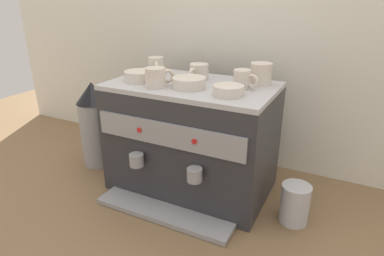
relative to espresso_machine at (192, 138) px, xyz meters
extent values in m
plane|color=brown|center=(0.00, 0.00, -0.23)|extent=(4.00, 4.00, 0.00)
cube|color=silver|center=(0.00, 0.36, 0.35)|extent=(2.80, 0.03, 1.17)
cube|color=#2D2D33|center=(0.00, 0.00, -0.01)|extent=(0.66, 0.40, 0.45)
cube|color=#B7B7BC|center=(0.00, 0.00, 0.23)|extent=(0.66, 0.40, 0.02)
cube|color=#939399|center=(0.00, -0.20, 0.09)|extent=(0.61, 0.01, 0.09)
cylinder|color=red|center=(-0.12, -0.21, 0.09)|extent=(0.02, 0.01, 0.02)
cylinder|color=red|center=(0.12, -0.21, 0.09)|extent=(0.02, 0.01, 0.02)
cube|color=#939399|center=(0.00, -0.24, -0.22)|extent=(0.56, 0.12, 0.02)
cylinder|color=#939399|center=(-0.13, -0.22, -0.03)|extent=(0.06, 0.06, 0.05)
cylinder|color=#939399|center=(0.13, -0.22, -0.03)|extent=(0.06, 0.06, 0.05)
cylinder|color=beige|center=(0.20, 0.03, 0.27)|extent=(0.07, 0.07, 0.07)
torus|color=beige|center=(0.24, 0.02, 0.27)|extent=(0.05, 0.02, 0.05)
cylinder|color=beige|center=(-0.22, 0.09, 0.27)|extent=(0.07, 0.07, 0.07)
torus|color=beige|center=(-0.20, 0.05, 0.27)|extent=(0.04, 0.05, 0.05)
cylinder|color=beige|center=(-0.01, 0.08, 0.27)|extent=(0.08, 0.08, 0.06)
torus|color=beige|center=(-0.01, 0.03, 0.27)|extent=(0.02, 0.05, 0.05)
cylinder|color=beige|center=(0.25, 0.11, 0.28)|extent=(0.08, 0.08, 0.08)
torus|color=beige|center=(0.21, 0.16, 0.28)|extent=(0.05, 0.06, 0.06)
cylinder|color=beige|center=(-0.10, -0.11, 0.27)|extent=(0.08, 0.08, 0.07)
torus|color=beige|center=(-0.07, -0.06, 0.27)|extent=(0.04, 0.05, 0.06)
cylinder|color=beige|center=(-0.21, -0.05, 0.26)|extent=(0.12, 0.12, 0.04)
cylinder|color=beige|center=(-0.21, -0.05, 0.24)|extent=(0.07, 0.07, 0.01)
cylinder|color=beige|center=(0.02, -0.06, 0.26)|extent=(0.13, 0.13, 0.04)
cylinder|color=beige|center=(0.02, -0.06, 0.24)|extent=(0.07, 0.07, 0.01)
cylinder|color=beige|center=(0.19, -0.09, 0.25)|extent=(0.11, 0.11, 0.04)
cylinder|color=beige|center=(0.19, -0.09, 0.24)|extent=(0.06, 0.06, 0.01)
cylinder|color=#939399|center=(-0.52, -0.02, -0.07)|extent=(0.15, 0.15, 0.32)
cone|color=black|center=(-0.52, -0.02, 0.14)|extent=(0.16, 0.16, 0.10)
cylinder|color=#B7B7BC|center=(0.46, -0.05, -0.16)|extent=(0.11, 0.11, 0.15)
camera|label=1|loc=(0.58, -1.14, 0.57)|focal=30.87mm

